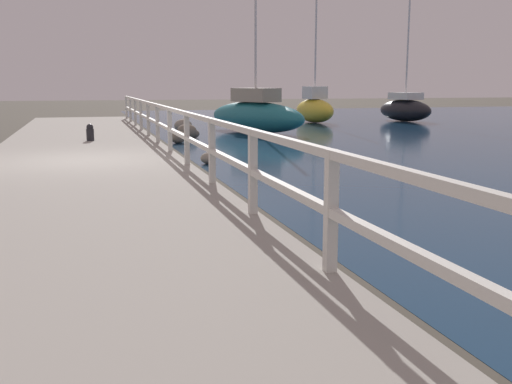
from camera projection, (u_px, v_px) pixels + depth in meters
name	position (u px, v px, depth m)	size (l,w,h in m)	color
ground_plane	(83.00, 171.00, 12.99)	(120.00, 120.00, 0.00)	#4C473D
dock_walkway	(83.00, 166.00, 12.97)	(4.37, 36.00, 0.23)	#9E998E
railing	(177.00, 125.00, 13.39)	(0.10, 32.50, 1.08)	silver
boulder_upstream	(208.00, 158.00, 14.12)	(0.36, 0.33, 0.27)	gray
boulder_far_strip	(178.00, 137.00, 19.05)	(0.53, 0.47, 0.39)	slate
boulder_near_dock	(194.00, 134.00, 20.85)	(0.41, 0.37, 0.31)	#666056
boulder_mid_strip	(187.00, 131.00, 20.69)	(0.68, 0.61, 0.51)	slate
boulder_downstream	(183.00, 126.00, 23.29)	(0.70, 0.63, 0.52)	gray
mooring_bollard	(90.00, 132.00, 17.37)	(0.22, 0.22, 0.49)	black
sailboat_yellow	(315.00, 108.00, 29.20)	(1.53, 3.28, 6.33)	gold
sailboat_teal	(256.00, 114.00, 23.24)	(3.26, 5.58, 6.64)	#1E707A
sailboat_black	(405.00, 109.00, 30.27)	(2.12, 3.67, 6.88)	black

